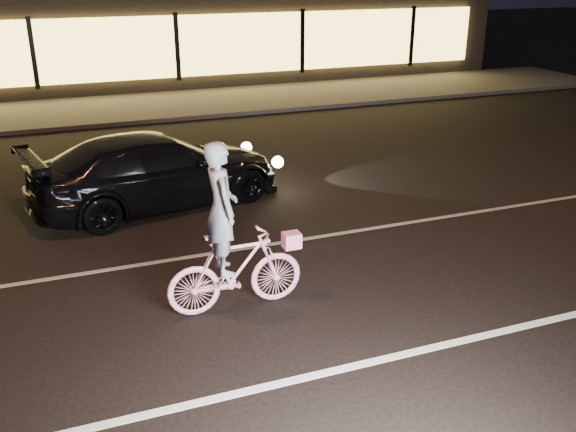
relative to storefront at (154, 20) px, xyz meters
name	(u,v)px	position (x,y,z in m)	size (l,w,h in m)	color
ground	(403,286)	(0.00, -18.97, -2.15)	(90.00, 90.00, 0.00)	black
lane_stripe_near	(466,340)	(0.00, -20.47, -2.14)	(60.00, 0.12, 0.01)	silver
lane_stripe_far	(342,233)	(0.00, -16.97, -2.14)	(60.00, 0.10, 0.01)	gray
sidewalk	(192,103)	(0.00, -5.97, -2.09)	(30.00, 4.00, 0.12)	#383533
storefront	(154,20)	(0.00, 0.00, 0.00)	(25.40, 8.42, 4.20)	black
cyclist	(232,252)	(-2.41, -18.72, -1.34)	(1.81, 0.62, 2.28)	#DD3A77
sedan	(157,170)	(-2.60, -14.49, -1.47)	(4.96, 2.82, 1.36)	black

